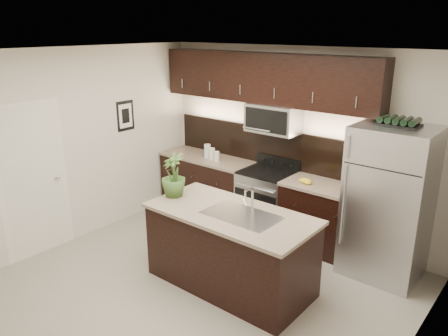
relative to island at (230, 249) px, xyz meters
The scene contains 12 objects.
ground 0.57m from the island, 140.65° to the right, with size 4.50×4.50×0.00m, color gray.
room_walls 1.30m from the island, 146.23° to the right, with size 4.52×4.02×2.71m.
counter_run 1.65m from the island, 115.15° to the left, with size 3.51×0.65×0.94m.
upper_fixtures 2.43m from the island, 112.36° to the left, with size 3.49×0.40×1.66m.
island is the anchor object (origin of this frame).
sink_faucet 0.51m from the island, ahead, with size 0.84×0.50×0.28m.
refrigerator 1.98m from the island, 47.99° to the left, with size 0.90×0.81×1.87m, color #B2B2B7.
wine_rack 2.41m from the island, 47.99° to the left, with size 0.46×0.29×0.11m.
plant 1.13m from the island, behind, with size 0.31×0.31×0.55m, color #365622.
canisters 2.16m from the island, 137.03° to the left, with size 0.33×0.15×0.22m.
french_press 1.76m from the island, 59.85° to the left, with size 0.09×0.09×0.26m.
bananas 1.50m from the island, 84.18° to the left, with size 0.20×0.15×0.06m, color gold.
Camera 1 is at (3.06, -3.37, 2.95)m, focal length 35.00 mm.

